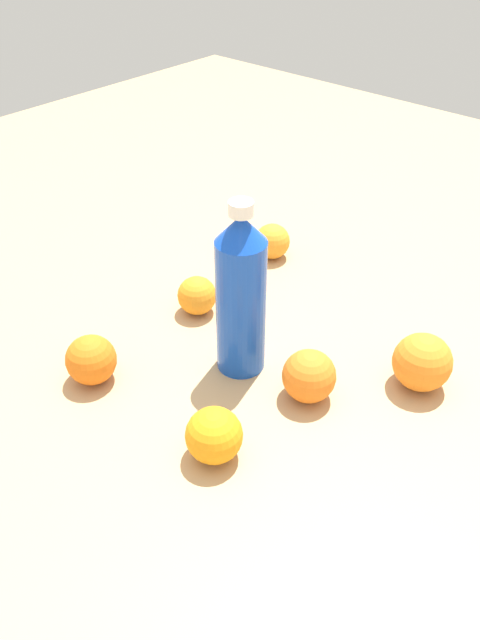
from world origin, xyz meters
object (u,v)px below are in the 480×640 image
object	(u,v)px
orange_4	(91,360)
water_bottle	(240,294)
orange_1	(422,362)
orange_3	(214,435)
orange_0	(311,374)
orange_2	(197,296)
orange_5	(272,241)

from	to	relation	value
orange_4	water_bottle	bearing A→B (deg)	140.87
orange_1	orange_3	xyz separation A→B (m)	(0.29, -0.13, -0.01)
orange_1	orange_0	bearing A→B (deg)	-40.82
orange_2	orange_0	bearing A→B (deg)	82.00
water_bottle	orange_4	bearing A→B (deg)	-23.57
orange_1	orange_4	world-z (taller)	orange_1
orange_0	orange_2	world-z (taller)	orange_0
orange_4	orange_5	size ratio (longest dim) A/B	1.11
orange_1	orange_4	xyz separation A→B (m)	(0.30, -0.35, -0.01)
orange_1	orange_2	size ratio (longest dim) A/B	1.30
orange_1	orange_2	world-z (taller)	orange_1
orange_1	orange_3	distance (m)	0.31
orange_4	orange_5	bearing A→B (deg)	-176.92
orange_4	orange_2	bearing A→B (deg)	-178.79
orange_0	orange_2	bearing A→B (deg)	-98.00
water_bottle	orange_5	world-z (taller)	water_bottle
orange_4	orange_0	bearing A→B (deg)	125.69
orange_4	orange_3	bearing A→B (deg)	92.97
water_bottle	orange_2	world-z (taller)	water_bottle
orange_1	orange_4	size ratio (longest dim) A/B	1.15
orange_5	orange_0	bearing A→B (deg)	47.50
orange_2	water_bottle	bearing A→B (deg)	69.77
water_bottle	orange_5	size ratio (longest dim) A/B	4.06
water_bottle	orange_4	xyz separation A→B (m)	(0.16, -0.13, -0.09)
water_bottle	orange_1	distance (m)	0.27
water_bottle	orange_5	distance (m)	0.32
orange_1	orange_2	xyz separation A→B (m)	(0.08, -0.36, -0.01)
orange_2	orange_4	world-z (taller)	orange_4
orange_0	orange_1	bearing A→B (deg)	139.18
water_bottle	orange_3	bearing A→B (deg)	46.91
orange_2	orange_4	size ratio (longest dim) A/B	0.88
orange_0	orange_3	world-z (taller)	orange_0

